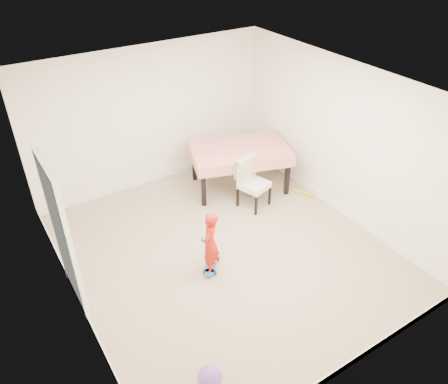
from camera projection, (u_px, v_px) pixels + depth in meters
ground at (225, 251)px, 6.80m from camera, size 5.00×5.00×0.00m
ceiling at (226, 92)px, 5.37m from camera, size 4.50×5.00×0.04m
wall_back at (151, 118)px, 7.81m from camera, size 4.50×0.04×2.60m
wall_front at (360, 292)px, 4.34m from camera, size 4.50×0.04×2.60m
wall_left at (65, 235)px, 5.08m from camera, size 0.04×5.00×2.60m
wall_right at (341, 141)px, 7.07m from camera, size 0.04×5.00×2.60m
door at (63, 239)px, 5.44m from camera, size 0.11×0.94×2.11m
baseboard_back at (157, 177)px, 8.51m from camera, size 4.50×0.02×0.12m
baseboard_front at (342, 368)px, 5.02m from camera, size 4.50×0.02×0.12m
baseboard_left at (83, 308)px, 5.76m from camera, size 0.02×5.00×0.12m
baseboard_right at (331, 203)px, 7.77m from camera, size 0.02×5.00×0.12m
dining_table at (240, 167)px, 8.11m from camera, size 2.01×1.60×0.83m
dining_chair at (254, 183)px, 7.56m from camera, size 0.65×0.70×0.92m
skateboard at (211, 264)px, 6.48m from camera, size 0.50×0.55×0.08m
child at (210, 245)px, 6.13m from camera, size 0.44×0.43×1.02m
balloon at (210, 378)px, 4.83m from camera, size 0.28×0.28×0.28m
foam_toy at (304, 193)px, 8.09m from camera, size 0.25×0.38×0.06m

